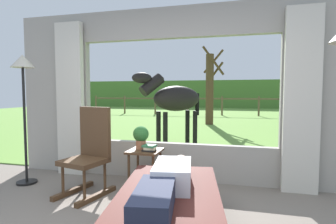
{
  "coord_description": "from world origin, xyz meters",
  "views": [
    {
      "loc": [
        0.9,
        -1.7,
        1.3
      ],
      "look_at": [
        0.0,
        1.8,
        1.05
      ],
      "focal_mm": 29.19,
      "sensor_mm": 36.0,
      "label": 1
    }
  ],
  "objects_px": {
    "reclining_person": "(167,182)",
    "pasture_tree": "(210,87)",
    "rocking_chair": "(90,152)",
    "side_table": "(145,157)",
    "recliner_sofa": "(169,213)",
    "horse": "(174,99)",
    "book_stack": "(150,148)",
    "potted_plant": "(141,136)",
    "floor_lamp_left": "(23,80)"
  },
  "relations": [
    {
      "from": "recliner_sofa",
      "to": "pasture_tree",
      "type": "bearing_deg",
      "value": 84.18
    },
    {
      "from": "rocking_chair",
      "to": "horse",
      "type": "bearing_deg",
      "value": 96.73
    },
    {
      "from": "reclining_person",
      "to": "potted_plant",
      "type": "relative_size",
      "value": 4.48
    },
    {
      "from": "pasture_tree",
      "to": "floor_lamp_left",
      "type": "bearing_deg",
      "value": -102.83
    },
    {
      "from": "side_table",
      "to": "pasture_tree",
      "type": "height_order",
      "value": "pasture_tree"
    },
    {
      "from": "horse",
      "to": "rocking_chair",
      "type": "bearing_deg",
      "value": 127.75
    },
    {
      "from": "rocking_chair",
      "to": "floor_lamp_left",
      "type": "height_order",
      "value": "floor_lamp_left"
    },
    {
      "from": "rocking_chair",
      "to": "side_table",
      "type": "distance_m",
      "value": 0.74
    },
    {
      "from": "reclining_person",
      "to": "floor_lamp_left",
      "type": "height_order",
      "value": "floor_lamp_left"
    },
    {
      "from": "recliner_sofa",
      "to": "reclining_person",
      "type": "xyz_separation_m",
      "value": [
        -0.0,
        -0.05,
        0.3
      ]
    },
    {
      "from": "side_table",
      "to": "pasture_tree",
      "type": "distance_m",
      "value": 7.76
    },
    {
      "from": "book_stack",
      "to": "floor_lamp_left",
      "type": "xyz_separation_m",
      "value": [
        -1.79,
        -0.23,
        0.92
      ]
    },
    {
      "from": "rocking_chair",
      "to": "horse",
      "type": "height_order",
      "value": "horse"
    },
    {
      "from": "floor_lamp_left",
      "to": "side_table",
      "type": "bearing_deg",
      "value": 9.51
    },
    {
      "from": "side_table",
      "to": "potted_plant",
      "type": "xyz_separation_m",
      "value": [
        -0.08,
        0.06,
        0.28
      ]
    },
    {
      "from": "horse",
      "to": "recliner_sofa",
      "type": "bearing_deg",
      "value": 146.96
    },
    {
      "from": "pasture_tree",
      "to": "horse",
      "type": "bearing_deg",
      "value": -94.1
    },
    {
      "from": "book_stack",
      "to": "pasture_tree",
      "type": "xyz_separation_m",
      "value": [
        0.02,
        7.73,
        0.97
      ]
    },
    {
      "from": "rocking_chair",
      "to": "floor_lamp_left",
      "type": "distance_m",
      "value": 1.45
    },
    {
      "from": "book_stack",
      "to": "potted_plant",
      "type": "bearing_deg",
      "value": 145.08
    },
    {
      "from": "side_table",
      "to": "horse",
      "type": "height_order",
      "value": "horse"
    },
    {
      "from": "potted_plant",
      "to": "recliner_sofa",
      "type": "bearing_deg",
      "value": -59.96
    },
    {
      "from": "reclining_person",
      "to": "side_table",
      "type": "xyz_separation_m",
      "value": [
        -0.64,
        1.24,
        -0.1
      ]
    },
    {
      "from": "pasture_tree",
      "to": "reclining_person",
      "type": "bearing_deg",
      "value": -86.56
    },
    {
      "from": "potted_plant",
      "to": "horse",
      "type": "xyz_separation_m",
      "value": [
        -0.16,
        2.72,
        0.45
      ]
    },
    {
      "from": "side_table",
      "to": "floor_lamp_left",
      "type": "xyz_separation_m",
      "value": [
        -1.71,
        -0.29,
        1.06
      ]
    },
    {
      "from": "pasture_tree",
      "to": "potted_plant",
      "type": "bearing_deg",
      "value": -91.41
    },
    {
      "from": "book_stack",
      "to": "reclining_person",
      "type": "bearing_deg",
      "value": -64.78
    },
    {
      "from": "horse",
      "to": "pasture_tree",
      "type": "distance_m",
      "value": 4.92
    },
    {
      "from": "recliner_sofa",
      "to": "side_table",
      "type": "relative_size",
      "value": 3.51
    },
    {
      "from": "floor_lamp_left",
      "to": "pasture_tree",
      "type": "relative_size",
      "value": 0.59
    },
    {
      "from": "side_table",
      "to": "floor_lamp_left",
      "type": "bearing_deg",
      "value": -170.49
    },
    {
      "from": "book_stack",
      "to": "floor_lamp_left",
      "type": "distance_m",
      "value": 2.03
    },
    {
      "from": "pasture_tree",
      "to": "book_stack",
      "type": "bearing_deg",
      "value": -90.16
    },
    {
      "from": "reclining_person",
      "to": "floor_lamp_left",
      "type": "bearing_deg",
      "value": 148.6
    },
    {
      "from": "potted_plant",
      "to": "book_stack",
      "type": "xyz_separation_m",
      "value": [
        0.17,
        -0.12,
        -0.14
      ]
    },
    {
      "from": "recliner_sofa",
      "to": "reclining_person",
      "type": "distance_m",
      "value": 0.31
    },
    {
      "from": "book_stack",
      "to": "horse",
      "type": "relative_size",
      "value": 0.11
    },
    {
      "from": "recliner_sofa",
      "to": "potted_plant",
      "type": "relative_size",
      "value": 5.7
    },
    {
      "from": "rocking_chair",
      "to": "book_stack",
      "type": "height_order",
      "value": "rocking_chair"
    },
    {
      "from": "rocking_chair",
      "to": "book_stack",
      "type": "xyz_separation_m",
      "value": [
        0.7,
        0.35,
        0.02
      ]
    },
    {
      "from": "pasture_tree",
      "to": "rocking_chair",
      "type": "bearing_deg",
      "value": -95.1
    },
    {
      "from": "reclining_person",
      "to": "pasture_tree",
      "type": "height_order",
      "value": "pasture_tree"
    },
    {
      "from": "reclining_person",
      "to": "potted_plant",
      "type": "bearing_deg",
      "value": 109.81
    },
    {
      "from": "horse",
      "to": "pasture_tree",
      "type": "relative_size",
      "value": 0.56
    },
    {
      "from": "potted_plant",
      "to": "pasture_tree",
      "type": "height_order",
      "value": "pasture_tree"
    },
    {
      "from": "recliner_sofa",
      "to": "rocking_chair",
      "type": "height_order",
      "value": "rocking_chair"
    },
    {
      "from": "recliner_sofa",
      "to": "book_stack",
      "type": "xyz_separation_m",
      "value": [
        -0.56,
        1.14,
        0.34
      ]
    },
    {
      "from": "recliner_sofa",
      "to": "book_stack",
      "type": "bearing_deg",
      "value": 106.89
    },
    {
      "from": "reclining_person",
      "to": "potted_plant",
      "type": "xyz_separation_m",
      "value": [
        -0.72,
        1.3,
        0.18
      ]
    }
  ]
}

